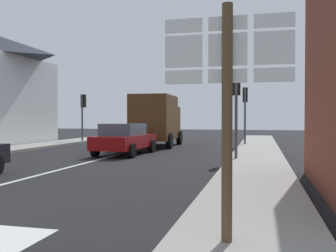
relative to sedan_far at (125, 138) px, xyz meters
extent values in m
plane|color=black|center=(-0.28, -1.66, -0.76)|extent=(80.00, 80.00, 0.00)
cube|color=gray|center=(6.08, -3.66, -0.69)|extent=(2.20, 44.00, 0.14)
cube|color=silver|center=(-0.28, -5.66, -0.75)|extent=(0.16, 12.00, 0.01)
cube|color=silver|center=(-12.26, 8.08, -0.41)|extent=(5.32, 1.20, 0.70)
cube|color=maroon|center=(0.00, 0.07, -0.14)|extent=(1.94, 4.27, 0.60)
cube|color=#47515B|center=(-0.01, -0.18, 0.43)|extent=(1.64, 2.17, 0.55)
cylinder|color=black|center=(-0.81, 1.46, -0.44)|extent=(0.25, 0.65, 0.64)
cylinder|color=black|center=(0.94, 1.38, -0.44)|extent=(0.25, 0.65, 0.64)
cylinder|color=black|center=(-0.93, -1.24, -0.44)|extent=(0.25, 0.65, 0.64)
cylinder|color=black|center=(0.82, -1.32, -0.44)|extent=(0.25, 0.65, 0.64)
cube|color=#4C2D14|center=(0.10, 4.74, 0.99)|extent=(2.37, 3.80, 2.60)
cube|color=#4C2D14|center=(-0.01, 7.23, 0.69)|extent=(2.15, 1.39, 2.00)
cube|color=#47515B|center=(-0.01, 7.28, 1.49)|extent=(1.76, 0.18, 0.70)
cylinder|color=black|center=(-1.11, 7.13, -0.31)|extent=(0.32, 0.91, 0.90)
cylinder|color=black|center=(1.09, 7.23, -0.31)|extent=(0.32, 0.91, 0.90)
cylinder|color=black|center=(-0.95, 3.74, -0.31)|extent=(0.32, 0.91, 0.90)
cylinder|color=black|center=(1.24, 3.84, -0.31)|extent=(0.32, 0.91, 0.90)
cylinder|color=brown|center=(5.81, -11.90, 0.84)|extent=(0.14, 0.14, 3.20)
cube|color=white|center=(5.23, -11.85, 2.20)|extent=(0.50, 0.03, 0.18)
cube|color=black|center=(5.23, -11.83, 2.20)|extent=(0.43, 0.01, 0.13)
cube|color=white|center=(5.23, -11.85, 1.86)|extent=(0.50, 0.03, 0.42)
cube|color=black|center=(5.23, -11.83, 1.86)|extent=(0.43, 0.01, 0.32)
cube|color=white|center=(5.23, -11.85, 1.52)|extent=(0.50, 0.03, 0.18)
cube|color=black|center=(5.23, -11.83, 1.52)|extent=(0.43, 0.01, 0.13)
cube|color=white|center=(5.81, -11.85, 2.20)|extent=(0.50, 0.03, 0.18)
cube|color=black|center=(5.81, -11.83, 2.20)|extent=(0.43, 0.01, 0.13)
cube|color=white|center=(5.81, -11.85, 1.86)|extent=(0.50, 0.03, 0.42)
cube|color=black|center=(5.81, -11.83, 1.86)|extent=(0.43, 0.01, 0.32)
cube|color=white|center=(5.81, -11.85, 1.52)|extent=(0.50, 0.03, 0.18)
cube|color=black|center=(5.81, -11.83, 1.52)|extent=(0.43, 0.01, 0.13)
cube|color=white|center=(6.39, -11.85, 2.20)|extent=(0.50, 0.03, 0.18)
cube|color=black|center=(6.39, -11.83, 2.20)|extent=(0.43, 0.01, 0.13)
cube|color=white|center=(6.39, -11.85, 1.86)|extent=(0.50, 0.03, 0.42)
cube|color=black|center=(6.39, -11.83, 1.86)|extent=(0.43, 0.01, 0.32)
cube|color=white|center=(6.39, -11.85, 1.52)|extent=(0.50, 0.03, 0.18)
cube|color=black|center=(6.39, -11.83, 1.52)|extent=(0.43, 0.01, 0.13)
cylinder|color=#47474C|center=(-5.84, 7.31, 0.92)|extent=(0.12, 0.12, 3.36)
cube|color=black|center=(-5.84, 7.51, 2.15)|extent=(0.30, 0.28, 0.90)
sphere|color=#360303|center=(-5.84, 7.65, 2.42)|extent=(0.18, 0.18, 0.18)
sphere|color=orange|center=(-5.84, 7.65, 2.14)|extent=(0.18, 0.18, 0.18)
sphere|color=black|center=(-5.84, 7.65, 1.86)|extent=(0.18, 0.18, 0.18)
cylinder|color=#47474C|center=(5.28, -1.64, 1.01)|extent=(0.12, 0.12, 3.54)
cube|color=black|center=(5.28, -1.44, 2.33)|extent=(0.30, 0.28, 0.90)
sphere|color=#360303|center=(5.28, -1.30, 2.60)|extent=(0.18, 0.18, 0.18)
sphere|color=orange|center=(5.28, -1.30, 2.32)|extent=(0.18, 0.18, 0.18)
sphere|color=black|center=(5.28, -1.30, 2.04)|extent=(0.18, 0.18, 0.18)
cylinder|color=#47474C|center=(5.28, 6.89, 1.04)|extent=(0.12, 0.12, 3.60)
cube|color=black|center=(5.28, 7.09, 2.39)|extent=(0.30, 0.28, 0.90)
sphere|color=#360303|center=(5.28, 7.23, 2.66)|extent=(0.18, 0.18, 0.18)
sphere|color=orange|center=(5.28, 7.23, 2.38)|extent=(0.18, 0.18, 0.18)
sphere|color=black|center=(5.28, 7.23, 2.10)|extent=(0.18, 0.18, 0.18)
camera|label=1|loc=(6.23, -16.80, 0.98)|focal=40.52mm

